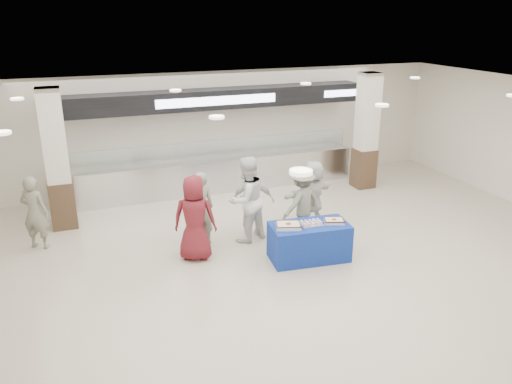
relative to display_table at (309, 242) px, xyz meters
name	(u,v)px	position (x,y,z in m)	size (l,w,h in m)	color
ground	(299,280)	(-0.56, -0.73, -0.38)	(14.00, 14.00, 0.00)	beige
serving_line	(215,150)	(-0.56, 4.67, 0.78)	(8.70, 0.85, 2.80)	silver
column_left	(57,163)	(-4.56, 3.47, 1.15)	(0.55, 0.55, 3.20)	#3A281A
column_right	(366,134)	(3.44, 3.47, 1.15)	(0.55, 0.55, 3.20)	#3A281A
display_table	(309,242)	(0.00, 0.00, 0.00)	(1.55, 0.78, 0.75)	navy
sheet_cake_left	(288,225)	(-0.46, 0.02, 0.42)	(0.57, 0.51, 0.10)	white
sheet_cake_right	(334,220)	(0.50, -0.08, 0.42)	(0.47, 0.41, 0.09)	white
cupcake_tray	(311,223)	(0.03, -0.01, 0.41)	(0.44, 0.34, 0.07)	#B0AFB4
civilian_maroon	(195,218)	(-2.12, 0.84, 0.50)	(0.85, 0.56, 1.75)	maroon
soldier_a	(200,208)	(-1.84, 1.45, 0.43)	(0.59, 0.39, 1.62)	slate
chef_tall	(246,200)	(-0.87, 1.29, 0.56)	(0.91, 0.71, 1.88)	white
chef_short	(253,201)	(-0.63, 1.52, 0.42)	(0.93, 0.39, 1.59)	white
soldier_b	(302,203)	(0.31, 1.03, 0.42)	(1.03, 0.59, 1.60)	slate
civilian_white	(313,195)	(0.76, 1.39, 0.43)	(1.49, 0.47, 1.60)	white
soldier_bg	(35,212)	(-5.09, 2.49, 0.42)	(0.58, 0.38, 1.59)	slate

